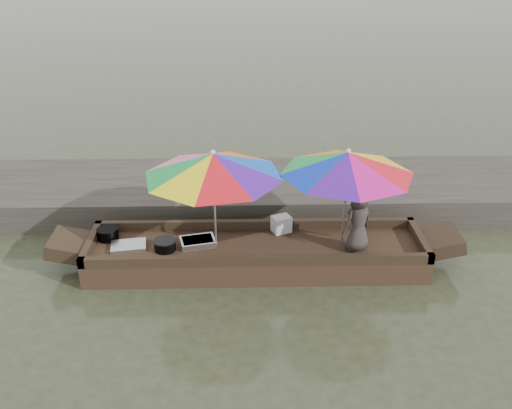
{
  "coord_description": "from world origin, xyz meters",
  "views": [
    {
      "loc": [
        -0.18,
        -7.51,
        4.7
      ],
      "look_at": [
        0.0,
        0.1,
        1.0
      ],
      "focal_mm": 40.0,
      "sensor_mm": 36.0,
      "label": 1
    }
  ],
  "objects_px": {
    "charcoal_grill": "(165,245)",
    "umbrella_bow": "(214,200)",
    "boat_hull": "(256,256)",
    "tray_scallop": "(129,246)",
    "cooking_pot": "(108,234)",
    "vendor": "(358,221)",
    "tray_crayfish": "(198,242)",
    "supply_bag": "(281,224)",
    "umbrella_stern": "(345,199)"
  },
  "relations": [
    {
      "from": "boat_hull",
      "to": "tray_scallop",
      "type": "relative_size",
      "value": 9.79
    },
    {
      "from": "tray_crayfish",
      "to": "supply_bag",
      "type": "bearing_deg",
      "value": 16.48
    },
    {
      "from": "boat_hull",
      "to": "cooking_pot",
      "type": "bearing_deg",
      "value": 173.07
    },
    {
      "from": "vendor",
      "to": "umbrella_bow",
      "type": "distance_m",
      "value": 2.13
    },
    {
      "from": "boat_hull",
      "to": "cooking_pot",
      "type": "height_order",
      "value": "cooking_pot"
    },
    {
      "from": "cooking_pot",
      "to": "vendor",
      "type": "height_order",
      "value": "vendor"
    },
    {
      "from": "cooking_pot",
      "to": "umbrella_stern",
      "type": "distance_m",
      "value": 3.67
    },
    {
      "from": "boat_hull",
      "to": "charcoal_grill",
      "type": "height_order",
      "value": "charcoal_grill"
    },
    {
      "from": "boat_hull",
      "to": "umbrella_bow",
      "type": "xyz_separation_m",
      "value": [
        -0.61,
        0.0,
        0.95
      ]
    },
    {
      "from": "boat_hull",
      "to": "supply_bag",
      "type": "bearing_deg",
      "value": 47.67
    },
    {
      "from": "boat_hull",
      "to": "tray_scallop",
      "type": "xyz_separation_m",
      "value": [
        -1.93,
        -0.01,
        0.21
      ]
    },
    {
      "from": "boat_hull",
      "to": "charcoal_grill",
      "type": "xyz_separation_m",
      "value": [
        -1.37,
        -0.09,
        0.25
      ]
    },
    {
      "from": "cooking_pot",
      "to": "boat_hull",
      "type": "bearing_deg",
      "value": -6.93
    },
    {
      "from": "boat_hull",
      "to": "tray_scallop",
      "type": "bearing_deg",
      "value": -179.65
    },
    {
      "from": "cooking_pot",
      "to": "tray_scallop",
      "type": "bearing_deg",
      "value": -38.43
    },
    {
      "from": "supply_bag",
      "to": "umbrella_bow",
      "type": "relative_size",
      "value": 0.14
    },
    {
      "from": "boat_hull",
      "to": "cooking_pot",
      "type": "xyz_separation_m",
      "value": [
        -2.29,
        0.28,
        0.26
      ]
    },
    {
      "from": "tray_crayfish",
      "to": "vendor",
      "type": "xyz_separation_m",
      "value": [
        2.39,
        -0.2,
        0.44
      ]
    },
    {
      "from": "tray_scallop",
      "to": "umbrella_stern",
      "type": "distance_m",
      "value": 3.32
    },
    {
      "from": "tray_scallop",
      "to": "supply_bag",
      "type": "xyz_separation_m",
      "value": [
        2.34,
        0.46,
        0.1
      ]
    },
    {
      "from": "supply_bag",
      "to": "charcoal_grill",
      "type": "bearing_deg",
      "value": -163.24
    },
    {
      "from": "umbrella_stern",
      "to": "vendor",
      "type": "bearing_deg",
      "value": -34.9
    },
    {
      "from": "umbrella_bow",
      "to": "umbrella_stern",
      "type": "distance_m",
      "value": 1.91
    },
    {
      "from": "cooking_pot",
      "to": "charcoal_grill",
      "type": "height_order",
      "value": "cooking_pot"
    },
    {
      "from": "tray_scallop",
      "to": "umbrella_bow",
      "type": "relative_size",
      "value": 0.25
    },
    {
      "from": "supply_bag",
      "to": "boat_hull",
      "type": "bearing_deg",
      "value": -132.33
    },
    {
      "from": "cooking_pot",
      "to": "tray_crayfish",
      "type": "xyz_separation_m",
      "value": [
        1.4,
        -0.21,
        -0.04
      ]
    },
    {
      "from": "cooking_pot",
      "to": "vendor",
      "type": "bearing_deg",
      "value": -6.24
    },
    {
      "from": "tray_crayfish",
      "to": "charcoal_grill",
      "type": "xyz_separation_m",
      "value": [
        -0.48,
        -0.15,
        0.03
      ]
    },
    {
      "from": "charcoal_grill",
      "to": "umbrella_stern",
      "type": "height_order",
      "value": "umbrella_stern"
    },
    {
      "from": "supply_bag",
      "to": "vendor",
      "type": "bearing_deg",
      "value": -28.32
    },
    {
      "from": "cooking_pot",
      "to": "tray_scallop",
      "type": "height_order",
      "value": "cooking_pot"
    },
    {
      "from": "tray_crayfish",
      "to": "vendor",
      "type": "bearing_deg",
      "value": -4.81
    },
    {
      "from": "charcoal_grill",
      "to": "umbrella_bow",
      "type": "relative_size",
      "value": 0.16
    },
    {
      "from": "umbrella_bow",
      "to": "umbrella_stern",
      "type": "relative_size",
      "value": 1.05
    },
    {
      "from": "charcoal_grill",
      "to": "umbrella_bow",
      "type": "xyz_separation_m",
      "value": [
        0.76,
        0.09,
        0.7
      ]
    },
    {
      "from": "vendor",
      "to": "umbrella_stern",
      "type": "height_order",
      "value": "umbrella_stern"
    },
    {
      "from": "boat_hull",
      "to": "supply_bag",
      "type": "relative_size",
      "value": 18.17
    },
    {
      "from": "tray_crayfish",
      "to": "umbrella_stern",
      "type": "relative_size",
      "value": 0.27
    },
    {
      "from": "tray_crayfish",
      "to": "supply_bag",
      "type": "height_order",
      "value": "supply_bag"
    },
    {
      "from": "tray_crayfish",
      "to": "umbrella_bow",
      "type": "distance_m",
      "value": 0.79
    },
    {
      "from": "supply_bag",
      "to": "umbrella_bow",
      "type": "bearing_deg",
      "value": -156.16
    },
    {
      "from": "vendor",
      "to": "umbrella_bow",
      "type": "height_order",
      "value": "umbrella_bow"
    },
    {
      "from": "tray_crayfish",
      "to": "charcoal_grill",
      "type": "height_order",
      "value": "charcoal_grill"
    },
    {
      "from": "cooking_pot",
      "to": "umbrella_bow",
      "type": "xyz_separation_m",
      "value": [
        1.69,
        -0.28,
        0.69
      ]
    },
    {
      "from": "tray_scallop",
      "to": "boat_hull",
      "type": "bearing_deg",
      "value": 0.35
    },
    {
      "from": "boat_hull",
      "to": "supply_bag",
      "type": "height_order",
      "value": "supply_bag"
    },
    {
      "from": "charcoal_grill",
      "to": "umbrella_bow",
      "type": "distance_m",
      "value": 1.04
    },
    {
      "from": "cooking_pot",
      "to": "charcoal_grill",
      "type": "distance_m",
      "value": 1.0
    },
    {
      "from": "charcoal_grill",
      "to": "vendor",
      "type": "distance_m",
      "value": 2.89
    }
  ]
}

